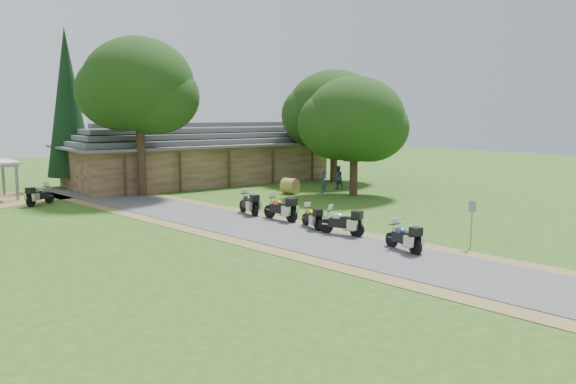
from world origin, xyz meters
TOP-DOWN VIEW (x-y plane):
  - ground at (0.00, 0.00)m, footprint 120.00×120.00m
  - driveway at (-0.50, 4.00)m, footprint 51.95×51.95m
  - lodge at (6.00, 24.00)m, footprint 21.40×9.40m
  - motorcycle_row_a at (1.48, -1.81)m, footprint 0.84×1.90m
  - motorcycle_row_b at (1.49, 1.91)m, footprint 1.35×2.06m
  - motorcycle_row_c at (1.41, 3.96)m, footprint 0.94×1.81m
  - motorcycle_row_d at (1.40, 6.52)m, footprint 0.98×2.14m
  - motorcycle_row_e at (1.04, 9.00)m, footprint 0.90×2.02m
  - motorcycle_carport_b at (-7.41, 19.25)m, footprint 1.95×1.62m
  - person_a at (9.94, 13.27)m, footprint 0.65×0.60m
  - person_b at (12.10, 14.15)m, footprint 0.65×0.53m
  - hay_bale at (7.71, 14.16)m, footprint 1.35×1.29m
  - sign_post at (4.14, -3.08)m, footprint 0.36×0.06m
  - oak_lodge_left at (-0.90, 19.33)m, footprint 7.28×7.28m
  - oak_lodge_right at (14.89, 17.81)m, footprint 7.69×7.69m
  - oak_driveway at (10.61, 10.87)m, footprint 6.72×6.72m
  - cedar_near at (-3.49, 26.61)m, footprint 3.35×3.35m

SIDE VIEW (x-z plane):
  - ground at x=0.00m, z-range 0.00..0.00m
  - driveway at x=-0.50m, z-range 0.00..0.00m
  - hay_bale at x=7.71m, z-range 0.00..1.09m
  - motorcycle_row_c at x=1.41m, z-range 0.00..1.18m
  - motorcycle_row_a at x=1.48m, z-range 0.00..1.26m
  - motorcycle_carport_b at x=-7.41m, z-range 0.00..1.32m
  - motorcycle_row_e at x=1.04m, z-range 0.00..1.34m
  - motorcycle_row_b at x=1.49m, z-range 0.00..1.34m
  - motorcycle_row_d at x=1.40m, z-range 0.00..1.41m
  - person_a at x=9.94m, z-range 0.00..1.86m
  - sign_post at x=4.14m, z-range 0.00..1.98m
  - person_b at x=12.10m, z-range 0.00..2.01m
  - lodge at x=6.00m, z-range 0.00..4.90m
  - oak_driveway at x=10.61m, z-range 0.00..8.32m
  - oak_lodge_right at x=14.89m, z-range 0.00..9.33m
  - cedar_near at x=-3.49m, z-range 0.00..11.82m
  - oak_lodge_left at x=-0.90m, z-range 0.00..12.01m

